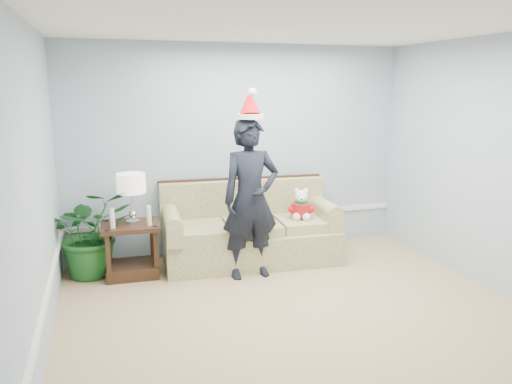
{
  "coord_description": "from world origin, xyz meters",
  "views": [
    {
      "loc": [
        -1.73,
        -3.74,
        2.18
      ],
      "look_at": [
        -0.07,
        1.55,
        0.99
      ],
      "focal_mm": 35.0,
      "sensor_mm": 36.0,
      "label": 1
    }
  ],
  "objects": [
    {
      "name": "santa_hat",
      "position": [
        -0.14,
        1.55,
        1.96
      ],
      "size": [
        0.33,
        0.36,
        0.34
      ],
      "rotation": [
        0.0,
        0.0,
        -0.13
      ],
      "color": "white",
      "rests_on": "man"
    },
    {
      "name": "table_lamp",
      "position": [
        -1.42,
        1.97,
        1.07
      ],
      "size": [
        0.32,
        0.32,
        0.58
      ],
      "color": "silver",
      "rests_on": "side_table"
    },
    {
      "name": "room_shell",
      "position": [
        0.0,
        0.0,
        1.35
      ],
      "size": [
        4.54,
        5.04,
        2.74
      ],
      "color": "tan",
      "rests_on": "ground"
    },
    {
      "name": "teddy_bear",
      "position": [
        0.64,
        1.9,
        0.67
      ],
      "size": [
        0.31,
        0.31,
        0.39
      ],
      "rotation": [
        0.0,
        0.0,
        -0.33
      ],
      "color": "white",
      "rests_on": "sofa"
    },
    {
      "name": "houseplant",
      "position": [
        -1.9,
        2.1,
        0.52
      ],
      "size": [
        1.09,
        0.99,
        1.03
      ],
      "primitive_type": "imported",
      "rotation": [
        0.0,
        0.0,
        0.22
      ],
      "color": "#18511D",
      "rests_on": "room_shell"
    },
    {
      "name": "wainscot_trim",
      "position": [
        -1.18,
        1.18,
        0.45
      ],
      "size": [
        4.49,
        4.99,
        0.06
      ],
      "color": "white",
      "rests_on": "room_shell"
    },
    {
      "name": "man",
      "position": [
        -0.14,
        1.53,
        0.91
      ],
      "size": [
        0.69,
        0.47,
        1.83
      ],
      "primitive_type": "imported",
      "rotation": [
        0.0,
        0.0,
        0.05
      ],
      "color": "black",
      "rests_on": "room_shell"
    },
    {
      "name": "side_table",
      "position": [
        -1.46,
        1.94,
        0.24
      ],
      "size": [
        0.67,
        0.57,
        0.63
      ],
      "rotation": [
        0.0,
        0.0,
        -0.04
      ],
      "color": "#392314",
      "rests_on": "room_shell"
    },
    {
      "name": "sofa",
      "position": [
        0.0,
        2.05,
        0.36
      ],
      "size": [
        2.2,
        1.05,
        1.0
      ],
      "rotation": [
        0.0,
        0.0,
        -0.06
      ],
      "color": "#535C2B",
      "rests_on": "room_shell"
    },
    {
      "name": "candle_pair",
      "position": [
        -1.45,
        1.81,
        0.73
      ],
      "size": [
        0.46,
        0.06,
        0.23
      ],
      "color": "silver",
      "rests_on": "side_table"
    }
  ]
}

